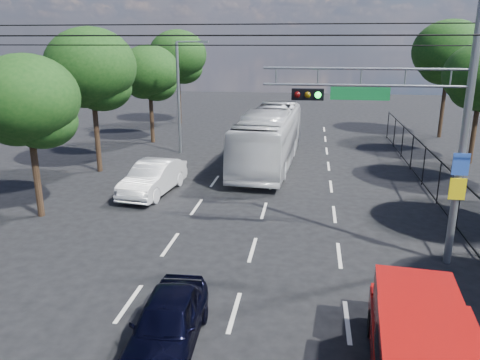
% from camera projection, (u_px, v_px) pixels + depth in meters
% --- Properties ---
extents(lane_markings, '(6.12, 38.00, 0.01)m').
position_uv_depth(lane_markings, '(268.00, 196.00, 22.15)').
color(lane_markings, beige).
rests_on(lane_markings, ground).
extents(signal_mast, '(6.43, 0.39, 9.50)m').
position_uv_depth(signal_mast, '(426.00, 103.00, 14.20)').
color(signal_mast, slate).
rests_on(signal_mast, ground).
extents(streetlight_left, '(2.09, 0.22, 7.08)m').
position_uv_depth(streetlight_left, '(181.00, 92.00, 29.50)').
color(streetlight_left, slate).
rests_on(streetlight_left, ground).
extents(utility_wires, '(22.00, 5.04, 0.74)m').
position_uv_depth(utility_wires, '(257.00, 35.00, 15.18)').
color(utility_wires, black).
rests_on(utility_wires, ground).
extents(fence_right, '(0.06, 34.03, 2.00)m').
position_uv_depth(fence_right, '(450.00, 195.00, 19.03)').
color(fence_right, black).
rests_on(fence_right, ground).
extents(tree_right_e, '(5.28, 5.28, 8.58)m').
position_uv_depth(tree_right_e, '(449.00, 57.00, 33.97)').
color(tree_right_e, black).
rests_on(tree_right_e, ground).
extents(tree_left_b, '(4.08, 4.08, 6.63)m').
position_uv_depth(tree_left_b, '(28.00, 106.00, 18.38)').
color(tree_left_b, black).
rests_on(tree_left_b, ground).
extents(tree_left_c, '(4.80, 4.80, 7.80)m').
position_uv_depth(tree_left_c, '(92.00, 73.00, 24.87)').
color(tree_left_c, black).
rests_on(tree_left_c, ground).
extents(tree_left_d, '(4.20, 4.20, 6.83)m').
position_uv_depth(tree_left_d, '(150.00, 76.00, 32.58)').
color(tree_left_d, black).
rests_on(tree_left_d, ground).
extents(tree_left_e, '(4.92, 4.92, 7.99)m').
position_uv_depth(tree_left_e, '(178.00, 59.00, 39.96)').
color(tree_left_e, black).
rests_on(tree_left_e, ground).
extents(red_pickup, '(2.28, 5.25, 1.90)m').
position_uv_depth(red_pickup, '(420.00, 345.00, 9.68)').
color(red_pickup, black).
rests_on(red_pickup, ground).
extents(navy_hatchback, '(1.72, 3.90, 1.31)m').
position_uv_depth(navy_hatchback, '(167.00, 322.00, 11.08)').
color(navy_hatchback, black).
rests_on(navy_hatchback, ground).
extents(white_bus, '(3.35, 11.77, 3.24)m').
position_uv_depth(white_bus, '(269.00, 138.00, 27.34)').
color(white_bus, silver).
rests_on(white_bus, ground).
extents(white_van, '(2.18, 4.86, 1.55)m').
position_uv_depth(white_van, '(153.00, 178.00, 22.35)').
color(white_van, silver).
rests_on(white_van, ground).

